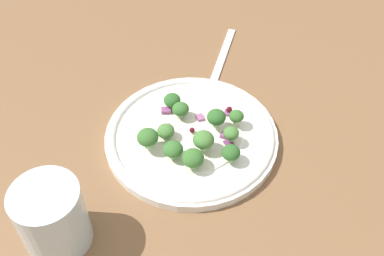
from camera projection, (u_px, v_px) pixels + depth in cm
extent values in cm
cube|color=brown|center=(197.00, 144.00, 62.37)|extent=(180.00, 180.00, 2.00)
cylinder|color=white|center=(192.00, 139.00, 60.86)|extent=(23.13, 23.13, 1.20)
torus|color=white|center=(192.00, 136.00, 60.42)|extent=(22.28, 22.28, 1.00)
cylinder|color=white|center=(192.00, 135.00, 60.35)|extent=(13.41, 13.41, 0.20)
cylinder|color=#8EB77A|center=(231.00, 138.00, 58.83)|extent=(0.77, 0.77, 0.77)
ellipsoid|color=#477A38|center=(231.00, 133.00, 58.15)|extent=(2.06, 2.06, 1.54)
cylinder|color=#9EC684|center=(148.00, 144.00, 57.86)|extent=(1.02, 1.02, 1.02)
ellipsoid|color=#386B2D|center=(148.00, 137.00, 56.97)|extent=(2.73, 2.73, 2.05)
cylinder|color=#ADD18E|center=(236.00, 120.00, 61.05)|extent=(0.75, 0.75, 0.75)
ellipsoid|color=#386B2D|center=(236.00, 115.00, 60.39)|extent=(1.99, 1.99, 1.49)
cylinder|color=#8EB77A|center=(181.00, 114.00, 62.10)|extent=(0.86, 0.86, 0.86)
ellipsoid|color=#386B2D|center=(181.00, 109.00, 61.35)|extent=(2.29, 2.29, 1.72)
cylinder|color=#8EB77A|center=(230.00, 158.00, 56.99)|extent=(0.88, 0.88, 0.88)
ellipsoid|color=#2D6028|center=(231.00, 153.00, 56.22)|extent=(2.35, 2.35, 1.76)
cylinder|color=#8EB77A|center=(172.00, 106.00, 63.61)|extent=(0.88, 0.88, 0.88)
ellipsoid|color=#2D6028|center=(172.00, 100.00, 62.84)|extent=(2.35, 2.35, 1.76)
cylinder|color=#9EC684|center=(193.00, 164.00, 56.30)|extent=(1.02, 1.02, 1.02)
ellipsoid|color=#386B2D|center=(193.00, 158.00, 55.41)|extent=(2.73, 2.73, 2.04)
cylinder|color=#9EC684|center=(204.00, 146.00, 57.95)|extent=(1.02, 1.02, 1.02)
ellipsoid|color=#477A38|center=(204.00, 140.00, 57.06)|extent=(2.71, 2.71, 2.03)
cylinder|color=#8EB77A|center=(173.00, 155.00, 57.22)|extent=(0.93, 0.93, 0.93)
ellipsoid|color=#386B2D|center=(173.00, 149.00, 56.41)|extent=(2.49, 2.49, 1.87)
cylinder|color=#9EC684|center=(166.00, 137.00, 59.69)|extent=(0.86, 0.86, 0.86)
ellipsoid|color=#477A38|center=(166.00, 132.00, 58.94)|extent=(2.28, 2.28, 1.71)
cylinder|color=#8EB77A|center=(217.00, 125.00, 59.97)|extent=(0.94, 0.94, 0.94)
ellipsoid|color=#2D6028|center=(217.00, 119.00, 59.15)|extent=(2.51, 2.51, 1.88)
sphere|color=#4C0A14|center=(229.00, 110.00, 62.51)|extent=(0.85, 0.85, 0.85)
sphere|color=#4C0A14|center=(192.00, 129.00, 60.30)|extent=(0.71, 0.71, 0.71)
sphere|color=#4C0A14|center=(227.00, 149.00, 57.53)|extent=(0.95, 0.95, 0.95)
cube|color=#843D75|center=(228.00, 143.00, 59.13)|extent=(1.22, 1.27, 0.35)
cube|color=#934C84|center=(166.00, 110.00, 62.92)|extent=(1.24, 1.50, 0.47)
cube|color=#843D75|center=(168.00, 128.00, 60.79)|extent=(1.16, 1.06, 0.37)
cube|color=#A35B93|center=(200.00, 118.00, 62.26)|extent=(1.23, 0.96, 0.55)
cube|color=#934C84|center=(225.00, 136.00, 59.82)|extent=(1.38, 1.40, 0.49)
cube|color=#934C84|center=(228.00, 113.00, 62.79)|extent=(1.29, 1.25, 0.53)
cube|color=silver|center=(223.00, 55.00, 73.76)|extent=(13.68, 8.36, 0.50)
cube|color=silver|center=(209.00, 93.00, 67.63)|extent=(4.31, 3.85, 0.50)
cylinder|color=silver|center=(52.00, 217.00, 48.27)|extent=(7.38, 7.38, 8.55)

